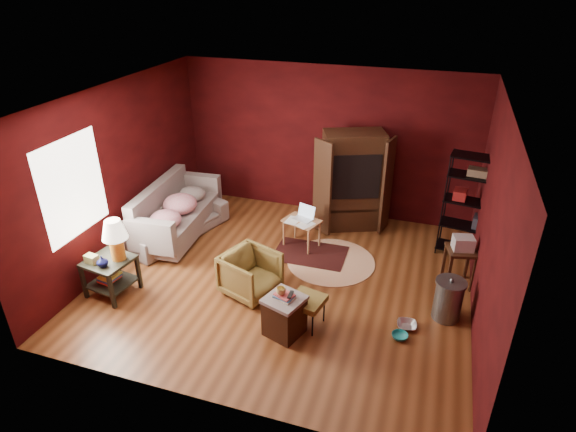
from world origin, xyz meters
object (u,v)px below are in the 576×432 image
sofa (175,216)px  wire_shelving (472,203)px  hamper (284,315)px  tv_armoire (352,180)px  side_table (112,251)px  laptop_desk (302,223)px  armchair (250,272)px

sofa → wire_shelving: (4.89, 0.93, 0.57)m
hamper → tv_armoire: 3.23m
side_table → laptop_desk: 3.05m
hamper → side_table: bearing=177.8°
armchair → sofa: bearing=78.2°
sofa → armchair: size_ratio=2.72×
side_table → tv_armoire: size_ratio=0.66×
hamper → laptop_desk: 2.24m
sofa → laptop_desk: bearing=-63.9°
hamper → laptop_desk: (-0.41, 2.19, 0.16)m
armchair → side_table: (-1.87, -0.58, 0.35)m
armchair → hamper: bearing=-112.9°
sofa → tv_armoire: bearing=-48.2°
side_table → armchair: bearing=17.3°
side_table → tv_armoire: 4.18m
side_table → wire_shelving: size_ratio=0.68×
side_table → tv_armoire: bearing=47.1°
hamper → tv_armoire: bearing=85.9°
sofa → tv_armoire: (2.88, 1.32, 0.55)m
armchair → side_table: side_table is taller
armchair → tv_armoire: tv_armoire is taller
hamper → laptop_desk: laptop_desk is taller
wire_shelving → side_table: bearing=-143.1°
side_table → laptop_desk: bearing=43.5°
laptop_desk → wire_shelving: size_ratio=0.42×
side_table → tv_armoire: tv_armoire is taller
armchair → laptop_desk: bearing=7.1°
side_table → wire_shelving: wire_shelving is taller
hamper → laptop_desk: size_ratio=0.89×
sofa → wire_shelving: wire_shelving is taller
side_table → hamper: bearing=-2.2°
armchair → wire_shelving: (2.98, 2.10, 0.59)m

